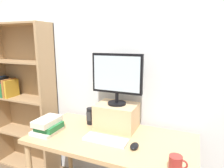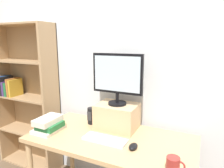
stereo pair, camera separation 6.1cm
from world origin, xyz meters
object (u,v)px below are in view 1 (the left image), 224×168
bookshelf_unit (23,97)px  desk_speaker (91,116)px  riser_box (117,116)px  computer_monitor (117,76)px  desk (111,146)px  computer_mouse (134,146)px  book_stack (48,126)px  coffee_mug (176,164)px  keyboard (106,140)px

bookshelf_unit → desk_speaker: bookshelf_unit is taller
riser_box → computer_monitor: 0.38m
desk → computer_mouse: bearing=-22.7°
computer_mouse → book_stack: 0.80m
computer_monitor → coffee_mug: bearing=-38.1°
keyboard → computer_mouse: computer_mouse is taller
desk → bookshelf_unit: bookshelf_unit is taller
desk → keyboard: keyboard is taller
computer_monitor → desk_speaker: size_ratio=2.91×
book_stack → coffee_mug: (1.12, -0.13, -0.01)m
bookshelf_unit → coffee_mug: (1.88, -0.57, -0.08)m
computer_mouse → book_stack: (-0.80, -0.04, 0.05)m
computer_mouse → desk_speaker: desk_speaker is taller
desk → book_stack: (-0.56, -0.14, 0.15)m
computer_monitor → keyboard: size_ratio=1.28×
computer_mouse → desk_speaker: size_ratio=0.64×
bookshelf_unit → computer_mouse: 1.62m
bookshelf_unit → book_stack: size_ratio=6.96×
desk → bookshelf_unit: bearing=167.1°
computer_mouse → coffee_mug: bearing=-27.5°
coffee_mug → desk_speaker: desk_speaker is taller
riser_box → desk_speaker: riser_box is taller
riser_box → computer_mouse: size_ratio=3.60×
desk → riser_box: bearing=97.1°
coffee_mug → riser_box: bearing=141.8°
book_stack → desk_speaker: (0.26, 0.32, 0.02)m
computer_monitor → book_stack: (-0.54, -0.33, -0.44)m
desk_speaker → book_stack: bearing=-129.8°
computer_mouse → coffee_mug: 0.36m
computer_monitor → desk_speaker: computer_monitor is taller
computer_monitor → coffee_mug: size_ratio=4.04×
computer_monitor → desk_speaker: 0.50m
book_stack → coffee_mug: bearing=-6.6°
bookshelf_unit → coffee_mug: bearing=-16.9°
bookshelf_unit → desk: bearing=-12.9°
riser_box → book_stack: bearing=-148.7°
desk → keyboard: (-0.01, -0.08, 0.10)m
bookshelf_unit → computer_monitor: bearing=-5.0°
bookshelf_unit → riser_box: (1.30, -0.11, -0.02)m
bookshelf_unit → book_stack: bookshelf_unit is taller
riser_box → book_stack: size_ratio=1.46×
computer_monitor → computer_mouse: 0.62m
computer_monitor → coffee_mug: 0.86m
desk → computer_mouse: (0.24, -0.10, 0.10)m
riser_box → computer_mouse: riser_box is taller
desk → coffee_mug: (0.56, -0.27, 0.14)m
bookshelf_unit → riser_box: 1.31m
keyboard → coffee_mug: bearing=-17.7°
bookshelf_unit → computer_mouse: size_ratio=17.17×
bookshelf_unit → keyboard: size_ratio=4.82×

